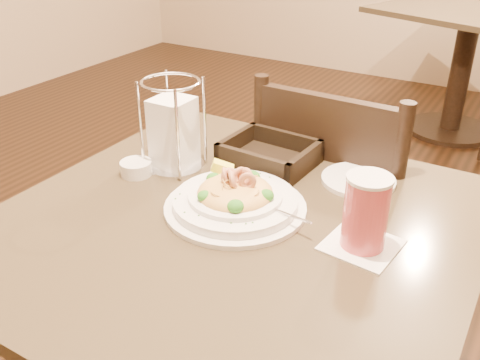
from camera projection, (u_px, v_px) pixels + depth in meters
The scene contains 9 objects.
main_table at pixel (235, 313), 1.16m from camera, with size 0.90×0.90×0.75m.
background_table at pixel (465, 50), 3.12m from camera, with size 1.14×1.14×0.75m.
dining_chair_near at pixel (337, 222), 1.51m from camera, with size 0.43×0.43×0.93m.
pasta_bowl at pixel (235, 198), 1.07m from camera, with size 0.32×0.29×0.09m.
drink_glass at pixel (366, 213), 0.94m from camera, with size 0.14×0.14×0.14m.
bread_basket at pixel (269, 156), 1.26m from camera, with size 0.21×0.18×0.06m.
napkin_caddy at pixel (173, 131), 1.21m from camera, with size 0.13×0.13×0.21m.
side_plate at pixel (358, 180), 1.18m from camera, with size 0.16×0.16×0.01m, color white.
butter_ramekin at pixel (136, 168), 1.21m from camera, with size 0.07×0.07×0.03m, color white.
Camera 1 is at (0.46, -0.75, 1.32)m, focal length 40.00 mm.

